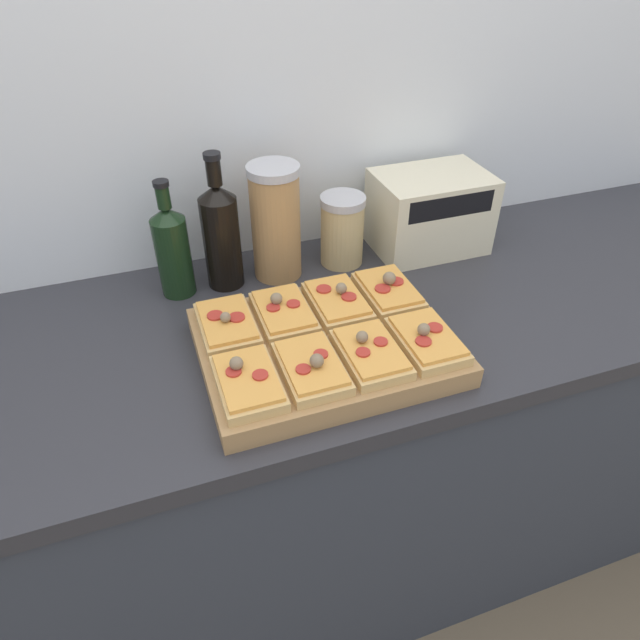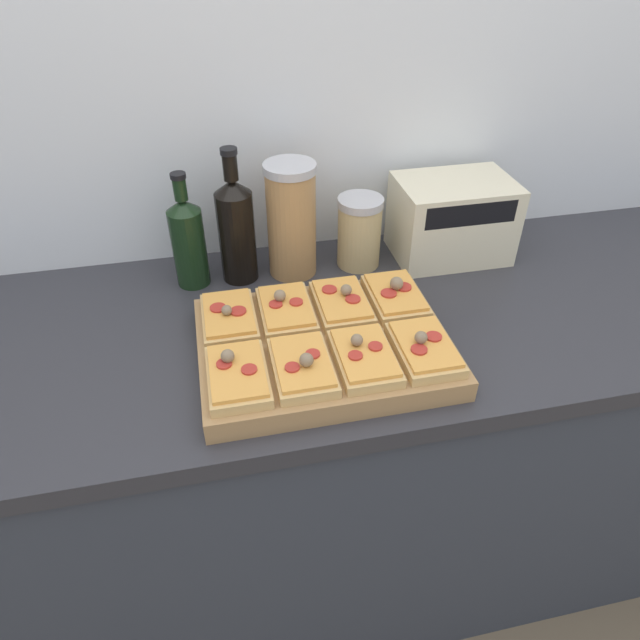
# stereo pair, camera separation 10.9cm
# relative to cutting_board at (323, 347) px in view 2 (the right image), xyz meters

# --- Properties ---
(wall_back) EXTENTS (6.00, 0.06, 2.50)m
(wall_back) POSITION_rel_cutting_board_xyz_m (0.01, 0.47, 0.31)
(wall_back) COLOR silver
(wall_back) RESTS_ON ground_plane
(kitchen_counter) EXTENTS (2.63, 0.67, 0.92)m
(kitchen_counter) POSITION_rel_cutting_board_xyz_m (0.01, 0.11, -0.48)
(kitchen_counter) COLOR #333842
(kitchen_counter) RESTS_ON ground_plane
(cutting_board) EXTENTS (0.47, 0.36, 0.04)m
(cutting_board) POSITION_rel_cutting_board_xyz_m (0.00, 0.00, 0.00)
(cutting_board) COLOR #A37A4C
(cutting_board) RESTS_ON kitchen_counter
(pizza_slice_back_left) EXTENTS (0.10, 0.16, 0.05)m
(pizza_slice_back_left) POSITION_rel_cutting_board_xyz_m (-0.17, 0.08, 0.04)
(pizza_slice_back_left) COLOR tan
(pizza_slice_back_left) RESTS_ON cutting_board
(pizza_slice_back_midleft) EXTENTS (0.10, 0.16, 0.05)m
(pizza_slice_back_midleft) POSITION_rel_cutting_board_xyz_m (-0.06, 0.09, 0.04)
(pizza_slice_back_midleft) COLOR tan
(pizza_slice_back_midleft) RESTS_ON cutting_board
(pizza_slice_back_midright) EXTENTS (0.10, 0.16, 0.05)m
(pizza_slice_back_midright) POSITION_rel_cutting_board_xyz_m (0.06, 0.09, 0.04)
(pizza_slice_back_midright) COLOR tan
(pizza_slice_back_midright) RESTS_ON cutting_board
(pizza_slice_back_right) EXTENTS (0.10, 0.16, 0.06)m
(pizza_slice_back_right) POSITION_rel_cutting_board_xyz_m (0.17, 0.09, 0.04)
(pizza_slice_back_right) COLOR tan
(pizza_slice_back_right) RESTS_ON cutting_board
(pizza_slice_front_left) EXTENTS (0.10, 0.16, 0.05)m
(pizza_slice_front_left) POSITION_rel_cutting_board_xyz_m (-0.17, -0.08, 0.04)
(pizza_slice_front_left) COLOR tan
(pizza_slice_front_left) RESTS_ON cutting_board
(pizza_slice_front_midleft) EXTENTS (0.10, 0.16, 0.05)m
(pizza_slice_front_midleft) POSITION_rel_cutting_board_xyz_m (-0.06, -0.09, 0.04)
(pizza_slice_front_midleft) COLOR tan
(pizza_slice_front_midleft) RESTS_ON cutting_board
(pizza_slice_front_midright) EXTENTS (0.10, 0.16, 0.05)m
(pizza_slice_front_midright) POSITION_rel_cutting_board_xyz_m (0.06, -0.08, 0.04)
(pizza_slice_front_midright) COLOR tan
(pizza_slice_front_midright) RESTS_ON cutting_board
(pizza_slice_front_right) EXTENTS (0.10, 0.16, 0.05)m
(pizza_slice_front_right) POSITION_rel_cutting_board_xyz_m (0.17, -0.08, 0.04)
(pizza_slice_front_right) COLOR tan
(pizza_slice_front_right) RESTS_ON cutting_board
(olive_oil_bottle) EXTENTS (0.07, 0.07, 0.26)m
(olive_oil_bottle) POSITION_rel_cutting_board_xyz_m (-0.23, 0.32, 0.09)
(olive_oil_bottle) COLOR black
(olive_oil_bottle) RESTS_ON kitchen_counter
(wine_bottle) EXTENTS (0.08, 0.08, 0.31)m
(wine_bottle) POSITION_rel_cutting_board_xyz_m (-0.13, 0.32, 0.10)
(wine_bottle) COLOR black
(wine_bottle) RESTS_ON kitchen_counter
(grain_jar_tall) EXTENTS (0.11, 0.11, 0.26)m
(grain_jar_tall) POSITION_rel_cutting_board_xyz_m (-0.00, 0.32, 0.11)
(grain_jar_tall) COLOR #AD7F4C
(grain_jar_tall) RESTS_ON kitchen_counter
(grain_jar_short) EXTENTS (0.10, 0.10, 0.17)m
(grain_jar_short) POSITION_rel_cutting_board_xyz_m (0.16, 0.32, 0.06)
(grain_jar_short) COLOR tan
(grain_jar_short) RESTS_ON kitchen_counter
(toaster_oven) EXTENTS (0.29, 0.19, 0.19)m
(toaster_oven) POSITION_rel_cutting_board_xyz_m (0.38, 0.31, 0.07)
(toaster_oven) COLOR beige
(toaster_oven) RESTS_ON kitchen_counter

